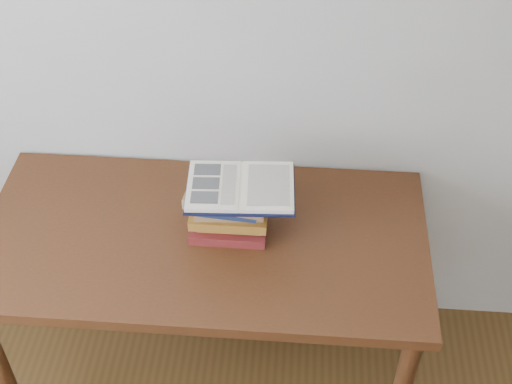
{
  "coord_description": "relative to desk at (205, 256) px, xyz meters",
  "views": [
    {
      "loc": [
        0.29,
        -0.16,
        2.41
      ],
      "look_at": [
        0.17,
        1.35,
        0.99
      ],
      "focal_mm": 50.0,
      "sensor_mm": 36.0,
      "label": 1
    }
  ],
  "objects": [
    {
      "name": "desk",
      "position": [
        0.0,
        0.0,
        0.0
      ],
      "size": [
        1.43,
        0.71,
        0.76
      ],
      "color": "#4D2213",
      "rests_on": "ground"
    },
    {
      "name": "book_stack",
      "position": [
        0.08,
        0.04,
        0.19
      ],
      "size": [
        0.26,
        0.21,
        0.18
      ],
      "color": "maroon",
      "rests_on": "desk"
    },
    {
      "name": "open_book",
      "position": [
        0.12,
        0.02,
        0.29
      ],
      "size": [
        0.34,
        0.24,
        0.03
      ],
      "rotation": [
        0.0,
        0.0,
        0.05
      ],
      "color": "black",
      "rests_on": "book_stack"
    }
  ]
}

